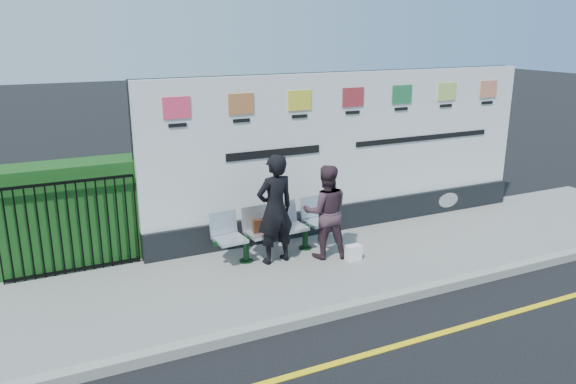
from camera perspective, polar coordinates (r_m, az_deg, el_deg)
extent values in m
plane|color=black|center=(8.16, 17.33, -12.99)|extent=(80.00, 80.00, 0.00)
cube|color=gray|center=(9.89, 7.56, -6.63)|extent=(14.00, 3.00, 0.12)
cube|color=gray|center=(8.79, 12.93, -9.91)|extent=(14.00, 0.18, 0.14)
cube|color=yellow|center=(8.16, 17.33, -12.97)|extent=(14.00, 0.10, 0.01)
cube|color=black|center=(11.10, 6.02, -2.28)|extent=(8.00, 0.30, 0.50)
cube|color=silver|center=(10.72, 6.26, 5.35)|extent=(8.00, 0.14, 2.50)
cube|color=#174616|center=(9.85, -21.54, -2.12)|extent=(2.35, 0.70, 1.70)
imported|color=black|center=(9.18, -1.33, -1.77)|extent=(0.72, 0.53, 1.84)
imported|color=#3C2730|center=(9.45, 3.85, -2.01)|extent=(0.94, 0.83, 1.61)
cube|color=black|center=(9.44, -2.74, -3.41)|extent=(0.30, 0.16, 0.23)
cube|color=white|center=(9.58, 6.65, -6.13)|extent=(0.26, 0.16, 0.26)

